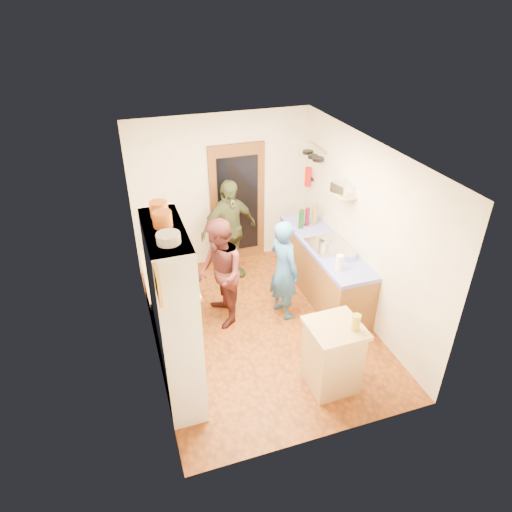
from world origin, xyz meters
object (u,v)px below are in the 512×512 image
hutch_body (174,317)px  island_base (332,357)px  right_counter_base (323,270)px  person_hob (287,270)px  person_left (221,272)px  person_back (230,230)px

hutch_body → island_base: 1.94m
right_counter_base → person_hob: 0.89m
island_base → person_hob: size_ratio=0.56×
right_counter_base → island_base: 1.96m
person_left → right_counter_base: bearing=94.7°
hutch_body → right_counter_base: size_ratio=1.00×
right_counter_base → person_back: bearing=142.7°
hutch_body → person_hob: 2.03m
hutch_body → person_left: 1.46m
hutch_body → person_hob: size_ratio=1.43×
hutch_body → island_base: bearing=-16.4°
right_counter_base → person_left: 1.72m
hutch_body → right_counter_base: hutch_body is taller
hutch_body → person_back: size_ratio=1.28×
person_back → hutch_body: bearing=-135.8°
person_left → person_back: 1.17m
hutch_body → person_hob: hutch_body is taller
hutch_body → right_counter_base: 2.90m
right_counter_base → person_back: person_back is taller
right_counter_base → person_hob: (-0.75, -0.32, 0.35)m
person_back → island_base: bearing=-96.5°
right_counter_base → hutch_body: bearing=-152.5°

